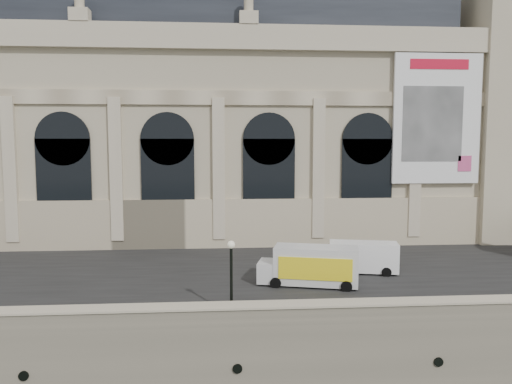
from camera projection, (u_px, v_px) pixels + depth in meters
quay at (212, 250)px, 63.51m from camera, size 160.00×70.00×6.00m
street at (208, 268)px, 42.37m from camera, size 160.00×24.00×0.06m
parapet at (203, 315)px, 29.02m from camera, size 160.00×1.40×1.21m
museum at (158, 116)px, 57.31m from camera, size 69.00×18.70×29.10m
clock_pavilion at (507, 83)px, 56.98m from camera, size 13.00×14.72×36.70m
van_c at (359, 257)px, 40.75m from camera, size 6.00×3.27×2.53m
box_truck at (310, 266)px, 37.02m from camera, size 7.69×4.09×2.96m
lamp_right at (231, 279)px, 30.47m from camera, size 0.48×0.48×4.70m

